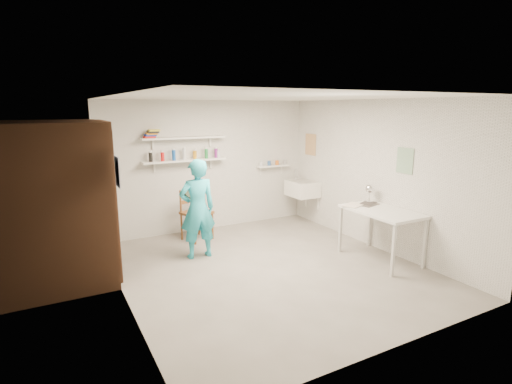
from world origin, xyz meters
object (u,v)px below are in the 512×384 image
belfast_sink (302,189)px  work_table (380,235)px  man (198,209)px  wooden_chair (197,213)px  wall_clock (192,190)px  desk_lamp (370,189)px

belfast_sink → work_table: 2.23m
belfast_sink → man: bearing=-162.5°
belfast_sink → wooden_chair: size_ratio=0.62×
wall_clock → desk_lamp: size_ratio=1.88×
wooden_chair → belfast_sink: bearing=-20.0°
belfast_sink → man: man is taller
wall_clock → wooden_chair: (0.28, 0.58, -0.54)m
man → desk_lamp: size_ratio=10.45×
wall_clock → work_table: (2.37, -1.64, -0.63)m
belfast_sink → wooden_chair: (-2.20, 0.02, -0.22)m
work_table → wall_clock: bearing=145.3°
belfast_sink → wall_clock: wall_clock is taller
man → work_table: 2.79m
man → wall_clock: 0.34m
belfast_sink → wall_clock: 2.56m
wall_clock → desk_lamp: 2.82m
man → wall_clock: man is taller
belfast_sink → man: 2.60m
wall_clock → work_table: size_ratio=0.23×
work_table → desk_lamp: size_ratio=8.00×
wooden_chair → wall_clock: bearing=-134.8°
desk_lamp → work_table: bearing=-112.4°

